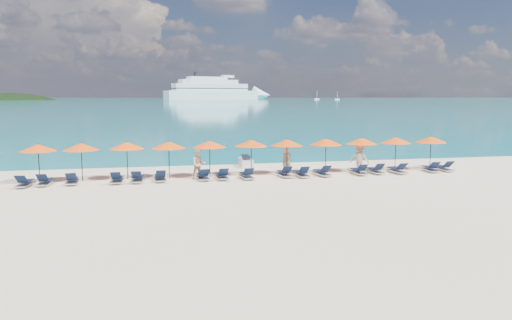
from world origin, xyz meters
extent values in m
plane|color=beige|center=(0.00, 0.00, 0.00)|extent=(1400.00, 1400.00, 0.00)
cube|color=#1FA9B2|center=(0.00, 660.00, 0.01)|extent=(1600.00, 1300.00, 0.01)
ellipsoid|color=black|center=(-150.00, 560.00, -35.00)|extent=(162.00, 126.00, 85.50)
cube|color=white|center=(70.13, 572.59, 5.20)|extent=(115.49, 52.78, 10.39)
cone|color=white|center=(135.84, 592.31, 5.20)|extent=(28.48, 28.48, 22.87)
cube|color=white|center=(68.14, 571.99, 14.55)|extent=(92.69, 43.22, 8.32)
cube|color=white|center=(66.15, 571.40, 20.79)|extent=(72.38, 35.31, 5.20)
cube|color=white|center=(64.15, 570.80, 24.95)|extent=(49.58, 25.75, 3.64)
cube|color=black|center=(68.14, 571.99, 12.99)|extent=(93.85, 43.75, 0.94)
cube|color=black|center=(68.14, 571.99, 16.63)|extent=(91.54, 42.69, 0.94)
cylinder|color=black|center=(50.41, 566.67, 29.11)|extent=(4.57, 4.57, 5.72)
cube|color=white|center=(198.35, 494.70, 0.70)|extent=(5.25, 1.75, 1.40)
cylinder|color=white|center=(198.35, 494.70, 5.25)|extent=(0.32, 0.32, 8.75)
cube|color=white|center=(184.89, 523.49, 0.75)|extent=(5.62, 1.87, 1.50)
cylinder|color=white|center=(184.89, 523.49, 5.62)|extent=(0.34, 0.34, 9.36)
cube|color=silver|center=(0.52, 8.78, 0.28)|extent=(0.92, 2.24, 0.51)
cube|color=black|center=(0.51, 8.59, 0.64)|extent=(0.50, 0.94, 0.32)
cylinder|color=black|center=(0.54, 9.33, 0.78)|extent=(0.51, 0.08, 0.06)
imported|color=tan|center=(2.46, 5.10, 0.84)|extent=(0.65, 0.47, 1.69)
imported|color=tan|center=(-3.25, 4.11, 0.90)|extent=(0.92, 0.60, 1.79)
imported|color=tan|center=(7.15, 4.45, 0.94)|extent=(1.34, 1.11, 1.89)
cylinder|color=black|center=(-12.25, 4.74, 1.10)|extent=(0.05, 0.05, 2.20)
cone|color=#F9500E|center=(-12.25, 4.74, 2.02)|extent=(2.10, 2.10, 0.42)
sphere|color=black|center=(-12.25, 4.74, 2.24)|extent=(0.08, 0.08, 0.08)
cylinder|color=black|center=(-9.94, 4.80, 1.10)|extent=(0.05, 0.05, 2.20)
cone|color=#F9500E|center=(-9.94, 4.80, 2.02)|extent=(2.10, 2.10, 0.42)
sphere|color=black|center=(-9.94, 4.80, 2.24)|extent=(0.08, 0.08, 0.08)
cylinder|color=black|center=(-7.39, 4.96, 1.10)|extent=(0.05, 0.05, 2.20)
cone|color=#F9500E|center=(-7.39, 4.96, 2.02)|extent=(2.10, 2.10, 0.42)
sphere|color=black|center=(-7.39, 4.96, 2.24)|extent=(0.08, 0.08, 0.08)
cylinder|color=black|center=(-4.95, 4.77, 1.10)|extent=(0.05, 0.05, 2.20)
cone|color=#F9500E|center=(-4.95, 4.77, 2.02)|extent=(2.10, 2.10, 0.42)
sphere|color=black|center=(-4.95, 4.77, 2.24)|extent=(0.08, 0.08, 0.08)
cylinder|color=black|center=(-2.50, 4.77, 1.10)|extent=(0.05, 0.05, 2.20)
cone|color=#F9500E|center=(-2.50, 4.77, 2.02)|extent=(2.10, 2.10, 0.42)
sphere|color=black|center=(-2.50, 4.77, 2.24)|extent=(0.08, 0.08, 0.08)
cylinder|color=black|center=(0.12, 4.94, 1.10)|extent=(0.05, 0.05, 2.20)
cone|color=#F9500E|center=(0.12, 4.94, 2.02)|extent=(2.10, 2.10, 0.42)
sphere|color=black|center=(0.12, 4.94, 2.24)|extent=(0.08, 0.08, 0.08)
cylinder|color=black|center=(2.38, 4.75, 1.10)|extent=(0.05, 0.05, 2.20)
cone|color=#F9500E|center=(2.38, 4.75, 2.02)|extent=(2.10, 2.10, 0.42)
sphere|color=black|center=(2.38, 4.75, 2.24)|extent=(0.08, 0.08, 0.08)
cylinder|color=black|center=(4.96, 4.77, 1.10)|extent=(0.05, 0.05, 2.20)
cone|color=#F9500E|center=(4.96, 4.77, 2.02)|extent=(2.10, 2.10, 0.42)
sphere|color=black|center=(4.96, 4.77, 2.24)|extent=(0.08, 0.08, 0.08)
cylinder|color=black|center=(7.43, 4.80, 1.10)|extent=(0.05, 0.05, 2.20)
cone|color=#F9500E|center=(7.43, 4.80, 2.02)|extent=(2.10, 2.10, 0.42)
sphere|color=black|center=(7.43, 4.80, 2.24)|extent=(0.08, 0.08, 0.08)
cylinder|color=black|center=(9.87, 4.83, 1.10)|extent=(0.05, 0.05, 2.20)
cone|color=#F9500E|center=(9.87, 4.83, 2.02)|extent=(2.10, 2.10, 0.42)
sphere|color=black|center=(9.87, 4.83, 2.24)|extent=(0.08, 0.08, 0.08)
cylinder|color=black|center=(12.40, 4.76, 1.10)|extent=(0.05, 0.05, 2.20)
cone|color=#F9500E|center=(12.40, 4.76, 2.02)|extent=(2.10, 2.10, 0.42)
sphere|color=black|center=(12.40, 4.76, 2.24)|extent=(0.08, 0.08, 0.08)
cube|color=silver|center=(-12.78, 3.54, 0.14)|extent=(0.79, 1.75, 0.06)
cube|color=black|center=(-12.75, 3.79, 0.30)|extent=(0.66, 1.15, 0.04)
cube|color=black|center=(-12.83, 2.99, 0.55)|extent=(0.60, 0.59, 0.43)
cube|color=silver|center=(-11.79, 3.81, 0.14)|extent=(0.73, 1.74, 0.06)
cube|color=black|center=(-11.77, 4.06, 0.30)|extent=(0.62, 1.13, 0.04)
cube|color=black|center=(-11.83, 3.26, 0.55)|extent=(0.58, 0.57, 0.43)
cube|color=silver|center=(-10.38, 3.85, 0.14)|extent=(0.70, 1.73, 0.06)
cube|color=black|center=(-10.39, 4.10, 0.30)|extent=(0.60, 1.13, 0.04)
cube|color=black|center=(-10.35, 3.31, 0.55)|extent=(0.58, 0.56, 0.43)
cube|color=silver|center=(-7.93, 3.69, 0.14)|extent=(0.72, 1.73, 0.06)
cube|color=black|center=(-7.92, 3.94, 0.30)|extent=(0.61, 1.13, 0.04)
cube|color=black|center=(-7.96, 3.14, 0.55)|extent=(0.58, 0.57, 0.43)
cube|color=silver|center=(-6.79, 3.74, 0.14)|extent=(0.79, 1.75, 0.06)
cube|color=black|center=(-6.77, 3.99, 0.30)|extent=(0.66, 1.15, 0.04)
cube|color=black|center=(-6.85, 3.19, 0.55)|extent=(0.60, 0.59, 0.43)
cube|color=silver|center=(-5.53, 3.81, 0.14)|extent=(0.71, 1.73, 0.06)
cube|color=black|center=(-5.54, 4.06, 0.30)|extent=(0.61, 1.13, 0.04)
cube|color=black|center=(-5.50, 3.26, 0.55)|extent=(0.58, 0.57, 0.43)
cube|color=silver|center=(-3.04, 3.74, 0.14)|extent=(0.74, 1.74, 0.06)
cube|color=black|center=(-3.06, 3.99, 0.30)|extent=(0.63, 1.14, 0.04)
cube|color=black|center=(-3.00, 3.19, 0.55)|extent=(0.59, 0.58, 0.43)
cube|color=silver|center=(-1.92, 3.72, 0.14)|extent=(0.67, 1.72, 0.06)
cube|color=black|center=(-1.93, 3.97, 0.30)|extent=(0.58, 1.12, 0.04)
cube|color=black|center=(-1.90, 3.17, 0.55)|extent=(0.57, 0.55, 0.43)
cube|color=silver|center=(-0.48, 3.55, 0.14)|extent=(0.72, 1.73, 0.06)
cube|color=black|center=(-0.49, 3.80, 0.30)|extent=(0.62, 1.13, 0.04)
cube|color=black|center=(-0.44, 3.00, 0.55)|extent=(0.58, 0.57, 0.43)
cube|color=silver|center=(1.94, 3.79, 0.14)|extent=(0.66, 1.71, 0.06)
cube|color=black|center=(1.94, 4.04, 0.30)|extent=(0.57, 1.11, 0.04)
cube|color=black|center=(1.95, 3.24, 0.55)|extent=(0.56, 0.55, 0.43)
cube|color=silver|center=(2.97, 3.52, 0.14)|extent=(0.64, 1.71, 0.06)
cube|color=black|center=(2.97, 3.77, 0.30)|extent=(0.56, 1.11, 0.04)
cube|color=black|center=(2.96, 2.97, 0.55)|extent=(0.56, 0.54, 0.43)
cube|color=silver|center=(4.31, 3.61, 0.14)|extent=(0.76, 1.74, 0.06)
cube|color=black|center=(4.29, 3.86, 0.30)|extent=(0.64, 1.14, 0.04)
cube|color=black|center=(4.36, 3.06, 0.55)|extent=(0.59, 0.58, 0.43)
cube|color=silver|center=(6.76, 3.64, 0.14)|extent=(0.65, 1.71, 0.06)
cube|color=black|center=(6.76, 3.89, 0.30)|extent=(0.57, 1.11, 0.04)
cube|color=black|center=(6.75, 3.09, 0.55)|extent=(0.56, 0.55, 0.43)
cube|color=silver|center=(7.95, 3.78, 0.14)|extent=(0.62, 1.70, 0.06)
cube|color=black|center=(7.95, 4.03, 0.30)|extent=(0.55, 1.10, 0.04)
cube|color=black|center=(7.95, 3.23, 0.55)|extent=(0.55, 0.54, 0.43)
cube|color=silver|center=(9.37, 3.61, 0.14)|extent=(0.76, 1.75, 0.06)
cube|color=black|center=(9.35, 3.85, 0.30)|extent=(0.64, 1.14, 0.04)
cube|color=black|center=(9.41, 3.06, 0.55)|extent=(0.59, 0.58, 0.43)
cube|color=silver|center=(11.80, 3.71, 0.14)|extent=(0.78, 1.75, 0.06)
cube|color=black|center=(11.83, 3.96, 0.30)|extent=(0.65, 1.15, 0.04)
cube|color=black|center=(11.75, 3.17, 0.55)|extent=(0.60, 0.59, 0.43)
cube|color=silver|center=(12.84, 3.84, 0.14)|extent=(0.62, 1.70, 0.06)
cube|color=black|center=(12.84, 4.09, 0.30)|extent=(0.55, 1.10, 0.04)
cube|color=black|center=(12.84, 3.29, 0.55)|extent=(0.55, 0.54, 0.43)
camera|label=1|loc=(-6.15, -25.28, 4.96)|focal=35.00mm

